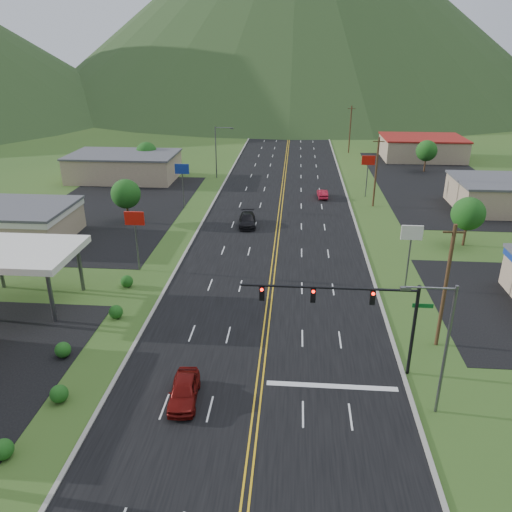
# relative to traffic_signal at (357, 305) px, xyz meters

# --- Properties ---
(traffic_signal) EXTENTS (13.10, 0.43, 7.00)m
(traffic_signal) POSITION_rel_traffic_signal_xyz_m (0.00, 0.00, 0.00)
(traffic_signal) COLOR black
(traffic_signal) RESTS_ON ground
(streetlight_east) EXTENTS (3.28, 0.25, 9.00)m
(streetlight_east) POSITION_rel_traffic_signal_xyz_m (4.70, -4.00, -0.15)
(streetlight_east) COLOR #59595E
(streetlight_east) RESTS_ON ground
(streetlight_west) EXTENTS (3.28, 0.25, 9.00)m
(streetlight_west) POSITION_rel_traffic_signal_xyz_m (-18.16, 56.00, -0.15)
(streetlight_west) COLOR #59595E
(streetlight_west) RESTS_ON ground
(gas_canopy) EXTENTS (10.00, 8.00, 5.30)m
(gas_canopy) POSITION_rel_traffic_signal_xyz_m (-28.48, 8.00, -0.46)
(gas_canopy) COLOR white
(gas_canopy) RESTS_ON ground
(building_west_mid) EXTENTS (14.40, 10.40, 4.10)m
(building_west_mid) POSITION_rel_traffic_signal_xyz_m (-38.48, 24.00, -3.06)
(building_west_mid) COLOR tan
(building_west_mid) RESTS_ON ground
(building_west_far) EXTENTS (18.40, 11.40, 4.50)m
(building_west_far) POSITION_rel_traffic_signal_xyz_m (-34.48, 54.00, -3.07)
(building_west_far) COLOR tan
(building_west_far) RESTS_ON ground
(building_east_mid) EXTENTS (14.40, 11.40, 4.30)m
(building_east_mid) POSITION_rel_traffic_signal_xyz_m (25.52, 41.00, -3.17)
(building_east_mid) COLOR tan
(building_east_mid) RESTS_ON ground
(building_east_far) EXTENTS (16.40, 12.40, 4.50)m
(building_east_far) POSITION_rel_traffic_signal_xyz_m (21.52, 76.00, -3.07)
(building_east_far) COLOR tan
(building_east_far) RESTS_ON ground
(pole_sign_west_a) EXTENTS (2.00, 0.18, 6.40)m
(pole_sign_west_a) POSITION_rel_traffic_signal_xyz_m (-20.48, 16.00, -0.28)
(pole_sign_west_a) COLOR #59595E
(pole_sign_west_a) RESTS_ON ground
(pole_sign_west_b) EXTENTS (2.00, 0.18, 6.40)m
(pole_sign_west_b) POSITION_rel_traffic_signal_xyz_m (-20.48, 38.00, -0.28)
(pole_sign_west_b) COLOR #59595E
(pole_sign_west_b) RESTS_ON ground
(pole_sign_east_a) EXTENTS (2.00, 0.18, 6.40)m
(pole_sign_east_a) POSITION_rel_traffic_signal_xyz_m (6.52, 14.00, -0.28)
(pole_sign_east_a) COLOR #59595E
(pole_sign_east_a) RESTS_ON ground
(pole_sign_east_b) EXTENTS (2.00, 0.18, 6.40)m
(pole_sign_east_b) POSITION_rel_traffic_signal_xyz_m (6.52, 46.00, -0.28)
(pole_sign_east_b) COLOR #59595E
(pole_sign_east_b) RESTS_ON ground
(tree_west_a) EXTENTS (3.84, 3.84, 5.82)m
(tree_west_a) POSITION_rel_traffic_signal_xyz_m (-26.48, 31.00, -1.44)
(tree_west_a) COLOR #382314
(tree_west_a) RESTS_ON ground
(tree_west_b) EXTENTS (3.84, 3.84, 5.82)m
(tree_west_b) POSITION_rel_traffic_signal_xyz_m (-31.48, 58.00, -1.44)
(tree_west_b) COLOR #382314
(tree_west_b) RESTS_ON ground
(tree_east_a) EXTENTS (3.84, 3.84, 5.82)m
(tree_east_a) POSITION_rel_traffic_signal_xyz_m (15.52, 26.00, -1.44)
(tree_east_a) COLOR #382314
(tree_east_a) RESTS_ON ground
(tree_east_b) EXTENTS (3.84, 3.84, 5.82)m
(tree_east_b) POSITION_rel_traffic_signal_xyz_m (19.52, 64.00, -1.44)
(tree_east_b) COLOR #382314
(tree_east_b) RESTS_ON ground
(utility_pole_a) EXTENTS (1.60, 0.28, 10.00)m
(utility_pole_a) POSITION_rel_traffic_signal_xyz_m (7.02, 4.00, -0.20)
(utility_pole_a) COLOR #382314
(utility_pole_a) RESTS_ON ground
(utility_pole_b) EXTENTS (1.60, 0.28, 10.00)m
(utility_pole_b) POSITION_rel_traffic_signal_xyz_m (7.02, 41.00, -0.20)
(utility_pole_b) COLOR #382314
(utility_pole_b) RESTS_ON ground
(utility_pole_c) EXTENTS (1.60, 0.28, 10.00)m
(utility_pole_c) POSITION_rel_traffic_signal_xyz_m (7.02, 81.00, -0.20)
(utility_pole_c) COLOR #382314
(utility_pole_c) RESTS_ON ground
(utility_pole_d) EXTENTS (1.60, 0.28, 10.00)m
(utility_pole_d) POSITION_rel_traffic_signal_xyz_m (7.02, 121.00, -0.20)
(utility_pole_d) COLOR #382314
(utility_pole_d) RESTS_ON ground
(car_red_near) EXTENTS (2.15, 4.64, 1.54)m
(car_red_near) POSITION_rel_traffic_signal_xyz_m (-11.29, -4.27, -4.56)
(car_red_near) COLOR #640D0B
(car_red_near) RESTS_ON ground
(car_dark_mid) EXTENTS (2.62, 5.39, 1.51)m
(car_dark_mid) POSITION_rel_traffic_signal_xyz_m (-10.52, 30.85, -4.57)
(car_dark_mid) COLOR black
(car_dark_mid) RESTS_ON ground
(car_red_far) EXTENTS (1.63, 4.01, 1.30)m
(car_red_far) POSITION_rel_traffic_signal_xyz_m (-0.22, 44.67, -4.68)
(car_red_far) COLOR maroon
(car_red_far) RESTS_ON ground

